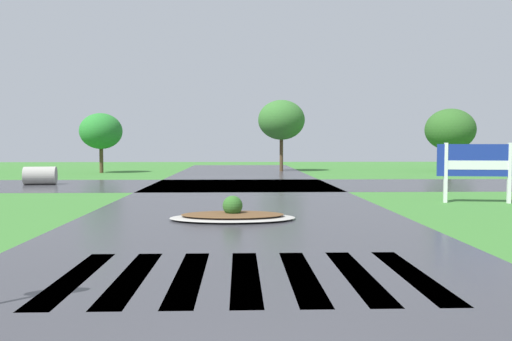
{
  "coord_description": "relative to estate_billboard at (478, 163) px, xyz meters",
  "views": [
    {
      "loc": [
        -0.09,
        -3.71,
        2.1
      ],
      "look_at": [
        0.41,
        11.98,
        1.32
      ],
      "focal_mm": 36.44,
      "sensor_mm": 36.0,
      "label": 1
    }
  ],
  "objects": [
    {
      "name": "median_island",
      "position": [
        -8.77,
        -3.94,
        -1.31
      ],
      "size": [
        3.52,
        1.88,
        0.68
      ],
      "color": "#9E9B93",
      "rests_on": "ground"
    },
    {
      "name": "estate_billboard",
      "position": [
        0.0,
        0.0,
        0.0
      ],
      "size": [
        2.81,
        0.48,
        2.18
      ],
      "rotation": [
        0.0,
        0.0,
        3.0
      ],
      "color": "white",
      "rests_on": "ground"
    },
    {
      "name": "drainage_pipe_stack",
      "position": [
        -19.07,
        9.22,
        -0.97
      ],
      "size": [
        1.73,
        1.21,
        0.95
      ],
      "color": "#9E9B93",
      "rests_on": "ground"
    },
    {
      "name": "background_treeline",
      "position": [
        -15.53,
        21.67,
        2.25
      ],
      "size": [
        45.28,
        6.03,
        5.93
      ],
      "color": "#4C3823",
      "rests_on": "ground"
    },
    {
      "name": "asphalt_cross_road",
      "position": [
        -8.48,
        8.64,
        -1.44
      ],
      "size": [
        90.0,
        8.5,
        0.01
      ],
      "primitive_type": "cube",
      "color": "#35353A",
      "rests_on": "ground"
    },
    {
      "name": "asphalt_roadway",
      "position": [
        -8.48,
        -4.68,
        -1.44
      ],
      "size": [
        9.44,
        80.0,
        0.01
      ],
      "primitive_type": "cube",
      "color": "#35353A",
      "rests_on": "ground"
    },
    {
      "name": "crosswalk_stripes",
      "position": [
        -8.48,
        -10.18,
        -1.44
      ],
      "size": [
        5.85,
        3.49,
        0.01
      ],
      "color": "white",
      "rests_on": "ground"
    }
  ]
}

